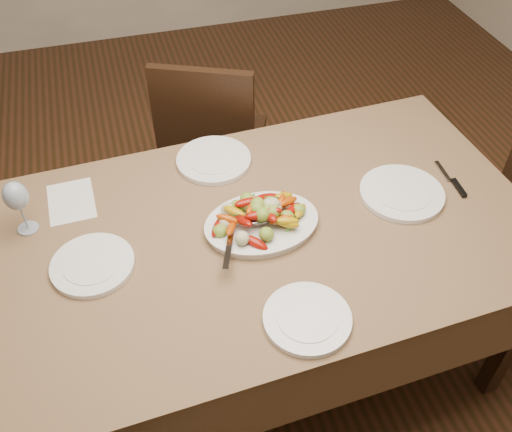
{
  "coord_description": "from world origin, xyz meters",
  "views": [
    {
      "loc": [
        -0.38,
        -1.19,
        2.07
      ],
      "look_at": [
        -0.03,
        0.03,
        0.82
      ],
      "focal_mm": 40.0,
      "sensor_mm": 36.0,
      "label": 1
    }
  ],
  "objects_px": {
    "dining_table": "(256,301)",
    "serving_platter": "(262,225)",
    "plate_right": "(402,193)",
    "wine_glass": "(19,206)",
    "chair_far": "(215,140)",
    "plate_near": "(307,319)",
    "plate_left": "(93,265)",
    "plate_far": "(214,160)"
  },
  "relations": [
    {
      "from": "serving_platter",
      "to": "plate_left",
      "type": "relative_size",
      "value": 1.43
    },
    {
      "from": "wine_glass",
      "to": "dining_table",
      "type": "bearing_deg",
      "value": -16.47
    },
    {
      "from": "plate_right",
      "to": "plate_near",
      "type": "bearing_deg",
      "value": -140.76
    },
    {
      "from": "dining_table",
      "to": "plate_far",
      "type": "distance_m",
      "value": 0.54
    },
    {
      "from": "chair_far",
      "to": "serving_platter",
      "type": "xyz_separation_m",
      "value": [
        -0.04,
        -0.87,
        0.3
      ]
    },
    {
      "from": "plate_far",
      "to": "plate_near",
      "type": "bearing_deg",
      "value": -83.23
    },
    {
      "from": "dining_table",
      "to": "serving_platter",
      "type": "xyz_separation_m",
      "value": [
        0.02,
        0.0,
        0.39
      ]
    },
    {
      "from": "plate_near",
      "to": "plate_left",
      "type": "bearing_deg",
      "value": 146.65
    },
    {
      "from": "plate_left",
      "to": "dining_table",
      "type": "bearing_deg",
      "value": 1.44
    },
    {
      "from": "plate_near",
      "to": "wine_glass",
      "type": "xyz_separation_m",
      "value": [
        -0.74,
        0.58,
        0.09
      ]
    },
    {
      "from": "chair_far",
      "to": "plate_right",
      "type": "relative_size",
      "value": 3.32
    },
    {
      "from": "plate_right",
      "to": "wine_glass",
      "type": "height_order",
      "value": "wine_glass"
    },
    {
      "from": "serving_platter",
      "to": "plate_near",
      "type": "bearing_deg",
      "value": -87.32
    },
    {
      "from": "serving_platter",
      "to": "plate_left",
      "type": "bearing_deg",
      "value": -178.17
    },
    {
      "from": "chair_far",
      "to": "wine_glass",
      "type": "distance_m",
      "value": 1.08
    },
    {
      "from": "plate_left",
      "to": "plate_right",
      "type": "xyz_separation_m",
      "value": [
        1.04,
        0.03,
        0.0
      ]
    },
    {
      "from": "serving_platter",
      "to": "plate_left",
      "type": "height_order",
      "value": "serving_platter"
    },
    {
      "from": "plate_far",
      "to": "wine_glass",
      "type": "xyz_separation_m",
      "value": [
        -0.65,
        -0.17,
        0.09
      ]
    },
    {
      "from": "dining_table",
      "to": "wine_glass",
      "type": "xyz_separation_m",
      "value": [
        -0.7,
        0.21,
        0.48
      ]
    },
    {
      "from": "wine_glass",
      "to": "serving_platter",
      "type": "bearing_deg",
      "value": -15.74
    },
    {
      "from": "wine_glass",
      "to": "plate_far",
      "type": "bearing_deg",
      "value": 14.29
    },
    {
      "from": "plate_right",
      "to": "plate_far",
      "type": "bearing_deg",
      "value": 148.38
    },
    {
      "from": "plate_far",
      "to": "wine_glass",
      "type": "relative_size",
      "value": 1.32
    },
    {
      "from": "plate_right",
      "to": "wine_glass",
      "type": "bearing_deg",
      "value": 171.27
    },
    {
      "from": "serving_platter",
      "to": "chair_far",
      "type": "bearing_deg",
      "value": 87.5
    },
    {
      "from": "plate_near",
      "to": "plate_right",
      "type": "bearing_deg",
      "value": 39.24
    },
    {
      "from": "serving_platter",
      "to": "wine_glass",
      "type": "xyz_separation_m",
      "value": [
        -0.72,
        0.2,
        0.09
      ]
    },
    {
      "from": "chair_far",
      "to": "wine_glass",
      "type": "relative_size",
      "value": 4.64
    },
    {
      "from": "chair_far",
      "to": "plate_far",
      "type": "xyz_separation_m",
      "value": [
        -0.11,
        -0.5,
        0.29
      ]
    },
    {
      "from": "chair_far",
      "to": "plate_right",
      "type": "height_order",
      "value": "chair_far"
    },
    {
      "from": "plate_left",
      "to": "plate_near",
      "type": "distance_m",
      "value": 0.66
    },
    {
      "from": "plate_left",
      "to": "serving_platter",
      "type": "bearing_deg",
      "value": 1.83
    },
    {
      "from": "chair_far",
      "to": "plate_near",
      "type": "relative_size",
      "value": 3.85
    },
    {
      "from": "serving_platter",
      "to": "plate_right",
      "type": "xyz_separation_m",
      "value": [
        0.5,
        0.02,
        -0.0
      ]
    },
    {
      "from": "dining_table",
      "to": "plate_right",
      "type": "distance_m",
      "value": 0.65
    },
    {
      "from": "serving_platter",
      "to": "plate_left",
      "type": "distance_m",
      "value": 0.54
    },
    {
      "from": "chair_far",
      "to": "serving_platter",
      "type": "relative_size",
      "value": 2.64
    },
    {
      "from": "plate_right",
      "to": "serving_platter",
      "type": "bearing_deg",
      "value": -178.26
    },
    {
      "from": "dining_table",
      "to": "serving_platter",
      "type": "distance_m",
      "value": 0.39
    },
    {
      "from": "dining_table",
      "to": "plate_far",
      "type": "xyz_separation_m",
      "value": [
        -0.05,
        0.37,
        0.39
      ]
    },
    {
      "from": "dining_table",
      "to": "serving_platter",
      "type": "relative_size",
      "value": 5.12
    },
    {
      "from": "serving_platter",
      "to": "plate_far",
      "type": "height_order",
      "value": "serving_platter"
    }
  ]
}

